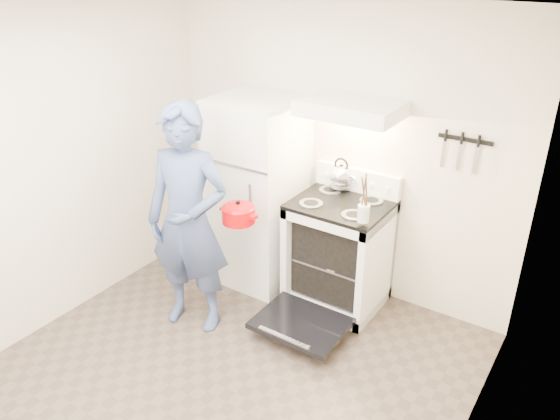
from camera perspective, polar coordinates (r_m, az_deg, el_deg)
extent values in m
plane|color=#4E4237|center=(4.07, -7.62, -18.27)|extent=(3.60, 3.60, 0.00)
cube|color=beige|center=(4.68, 5.98, 6.17)|extent=(3.20, 0.02, 2.50)
cube|color=white|center=(4.84, -2.27, 1.85)|extent=(0.70, 0.70, 1.70)
cube|color=white|center=(4.66, 6.13, -4.70)|extent=(0.76, 0.65, 0.92)
cube|color=black|center=(4.44, 6.42, 0.60)|extent=(0.76, 0.65, 0.03)
cube|color=white|center=(4.63, 8.14, 3.13)|extent=(0.76, 0.07, 0.20)
cube|color=black|center=(4.41, 2.21, -11.75)|extent=(0.70, 0.54, 0.04)
cube|color=gray|center=(4.67, 6.12, -4.91)|extent=(0.60, 0.52, 0.01)
cube|color=white|center=(4.23, 7.42, 10.49)|extent=(0.76, 0.50, 0.12)
cube|color=black|center=(4.22, 18.81, 7.00)|extent=(0.40, 0.02, 0.03)
cylinder|color=#90734D|center=(4.56, 6.22, -5.51)|extent=(0.31, 0.31, 0.02)
cylinder|color=silver|center=(4.06, 8.72, -0.36)|extent=(0.11, 0.11, 0.13)
imported|color=#324A68|center=(4.22, -9.54, -1.18)|extent=(0.76, 0.60, 1.84)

